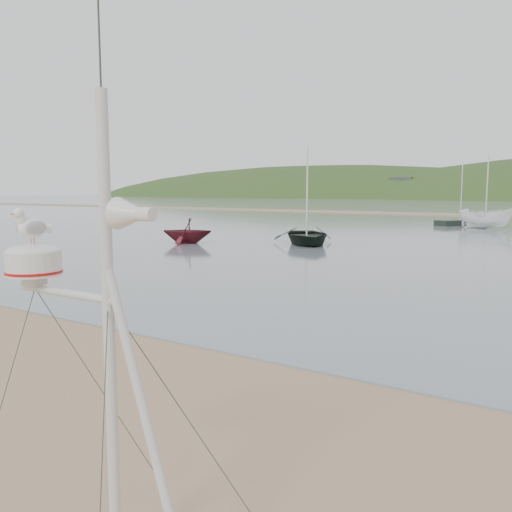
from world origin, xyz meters
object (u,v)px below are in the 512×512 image
Objects in this scene: sailboat_dark_mid at (473,222)px; boat_red at (187,219)px; mast_rig at (103,431)px; boat_white at (486,201)px; boat_dark at (307,202)px.

boat_red is at bearing -110.28° from sailboat_dark_mid.
mast_rig is 0.77× the size of sailboat_dark_mid.
sailboat_dark_mid is (-1.97, 4.67, -2.06)m from boat_white.
mast_rig is 1.68× the size of boat_red.
sailboat_dark_mid is at bearing 132.37° from boat_red.
boat_red is at bearing 172.17° from boat_dark.
boat_white is (12.58, 24.06, 0.83)m from boat_red.
boat_white is (-5.85, 46.31, 1.15)m from mast_rig.
mast_rig is at bearing -81.28° from sailboat_dark_mid.
mast_rig is at bearing -163.74° from boat_white.
boat_white is at bearing 125.05° from boat_red.
sailboat_dark_mid is (-7.82, 50.98, -0.91)m from mast_rig.
mast_rig is 28.90m from boat_red.
boat_dark is (-12.05, 25.86, 1.39)m from mast_rig.
boat_red is 27.16m from boat_white.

